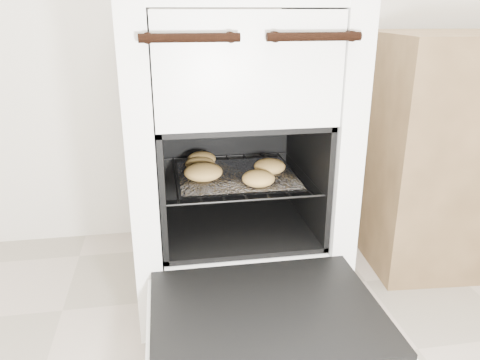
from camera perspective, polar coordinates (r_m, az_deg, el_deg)
name	(u,v)px	position (r m, az deg, el deg)	size (l,w,h in m)	color
stove	(232,149)	(1.49, -0.96, 3.80)	(0.62, 0.69, 0.94)	white
oven_door	(266,315)	(1.14, 3.21, -16.13)	(0.55, 0.43, 0.04)	black
oven_rack	(236,175)	(1.45, -0.54, 0.57)	(0.45, 0.43, 0.01)	black
foil_sheet	(237,176)	(1.43, -0.41, 0.53)	(0.35, 0.31, 0.01)	white
baked_rolls	(225,168)	(1.41, -1.88, 1.46)	(0.33, 0.32, 0.05)	#B78949
counter	(478,148)	(1.92, 27.02, 3.49)	(0.81, 0.54, 0.81)	brown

